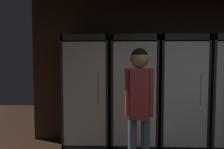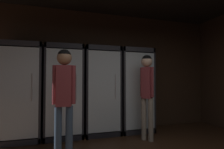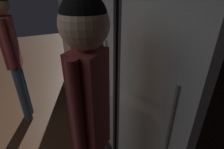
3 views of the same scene
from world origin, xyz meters
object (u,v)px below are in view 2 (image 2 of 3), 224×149
Objects in this scene: cooler_far_left at (23,92)px; cooler_center at (102,92)px; shopper_near at (64,91)px; cooler_right at (135,91)px; cooler_left at (64,92)px; shopper_far at (147,85)px.

cooler_far_left is 1.60m from cooler_center.
shopper_near is at bearing -125.64° from cooler_center.
cooler_center is 0.80m from cooler_right.
cooler_left and cooler_right have the same top height.
cooler_left is at bearing -179.97° from cooler_right.
cooler_left is at bearing 157.02° from shopper_far.
cooler_far_left is at bearing -179.98° from cooler_right.
cooler_left is 1.13× the size of shopper_far.
shopper_far is at bearing -22.98° from cooler_left.
cooler_right is 0.69m from shopper_far.
cooler_center is 1.04m from shopper_far.
cooler_right is at bearing 35.01° from shopper_near.
cooler_right is at bearing 88.16° from shopper_far.
cooler_far_left is at bearing -180.00° from cooler_left.
cooler_center is at bearing 54.36° from shopper_near.
cooler_left and cooler_center have the same top height.
cooler_far_left is at bearing 164.28° from shopper_far.
cooler_far_left is 1.38m from shopper_near.
cooler_right is 1.13× the size of shopper_far.
cooler_left reaches higher than shopper_far.
shopper_far is (-0.02, -0.67, 0.15)m from cooler_right.
shopper_near is at bearing -164.01° from shopper_far.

